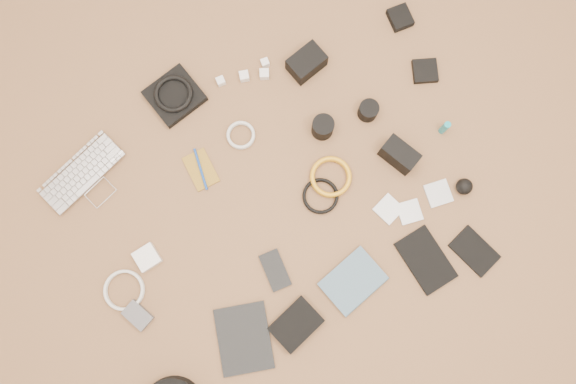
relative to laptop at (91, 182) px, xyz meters
name	(u,v)px	position (x,y,z in m)	size (l,w,h in m)	color
room_shell	(262,64)	(0.54, -0.35, 1.24)	(4.04, 4.04, 2.58)	#8A5D3F
laptop	(91,182)	(0.00, 0.00, 0.00)	(0.30, 0.21, 0.02)	silver
headphone_pouch	(175,96)	(0.38, 0.15, 0.00)	(0.17, 0.16, 0.03)	black
headphones	(173,94)	(0.38, 0.15, 0.03)	(0.13, 0.13, 0.02)	black
charger_a	(221,81)	(0.55, 0.13, 0.00)	(0.03, 0.03, 0.03)	white
charger_b	(244,76)	(0.63, 0.11, 0.00)	(0.03, 0.03, 0.03)	white
charger_c	(265,63)	(0.72, 0.12, 0.00)	(0.03, 0.03, 0.02)	white
charger_d	(264,74)	(0.70, 0.08, 0.00)	(0.03, 0.03, 0.03)	white
dslr_camera	(306,63)	(0.84, 0.05, 0.02)	(0.12, 0.09, 0.07)	black
lens_pouch	(400,18)	(1.22, 0.06, 0.00)	(0.07, 0.08, 0.03)	black
notebook_olive	(201,170)	(0.35, -0.12, -0.01)	(0.08, 0.13, 0.01)	olive
pen_blue	(201,169)	(0.35, -0.12, 0.00)	(0.01, 0.01, 0.15)	#123A95
cable_white_a	(241,136)	(0.53, -0.08, -0.01)	(0.10, 0.10, 0.01)	silver
lens_a	(323,127)	(0.79, -0.18, 0.03)	(0.07, 0.07, 0.08)	black
lens_b	(368,111)	(0.96, -0.20, 0.02)	(0.07, 0.07, 0.06)	black
card_reader	(425,71)	(1.21, -0.15, 0.00)	(0.08, 0.08, 0.02)	black
power_brick	(147,257)	(0.07, -0.32, 0.00)	(0.07, 0.07, 0.03)	white
cable_white_b	(125,290)	(-0.04, -0.38, -0.01)	(0.14, 0.14, 0.01)	silver
cable_black	(320,196)	(0.68, -0.39, -0.01)	(0.12, 0.12, 0.01)	black
cable_yellow	(330,177)	(0.74, -0.35, 0.00)	(0.14, 0.14, 0.02)	orange
flash	(399,155)	(0.98, -0.38, 0.03)	(0.07, 0.12, 0.09)	black
lens_cleaner	(445,128)	(1.16, -0.37, 0.03)	(0.02, 0.02, 0.08)	teal
battery_charger	(138,315)	(-0.03, -0.48, 0.00)	(0.06, 0.09, 0.03)	#515155
tablet	(244,339)	(0.24, -0.70, -0.01)	(0.17, 0.22, 0.01)	black
phone	(275,270)	(0.43, -0.54, -0.01)	(0.07, 0.13, 0.01)	black
filter_case_left	(388,209)	(0.87, -0.53, -0.01)	(0.08, 0.08, 0.01)	silver
filter_case_mid	(409,212)	(0.93, -0.57, -0.01)	(0.08, 0.08, 0.01)	silver
filter_case_right	(438,193)	(1.04, -0.56, -0.01)	(0.08, 0.08, 0.01)	silver
air_blower	(464,187)	(1.13, -0.57, 0.02)	(0.06, 0.06, 0.06)	black
drive_case	(296,324)	(0.42, -0.73, 0.01)	(0.15, 0.11, 0.04)	black
paperback	(368,298)	(0.67, -0.76, 0.00)	(0.14, 0.19, 0.02)	#48657A
notebook_black_a	(426,260)	(0.90, -0.73, 0.00)	(0.12, 0.20, 0.01)	black
notebook_black_b	(474,251)	(1.06, -0.78, -0.01)	(0.10, 0.15, 0.01)	black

